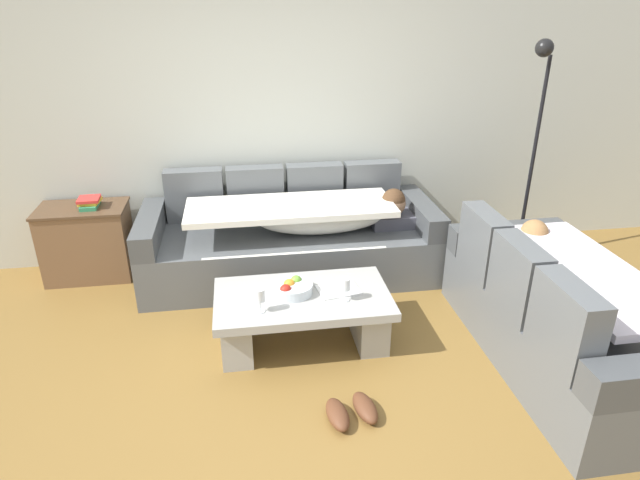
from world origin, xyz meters
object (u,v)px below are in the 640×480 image
(fruit_bowl, at_px, (292,288))
(wine_glass_near_right, at_px, (345,285))
(open_magazine, at_px, (339,290))
(book_stack_on_cabinet, at_px, (90,202))
(couch_near_window, at_px, (561,315))
(side_cabinet, at_px, (87,242))
(pair_of_shoes, at_px, (351,411))
(wine_glass_near_left, at_px, (260,296))
(couch_along_wall, at_px, (295,239))
(coffee_table, at_px, (303,313))
(floor_lamp, at_px, (533,144))

(fruit_bowl, xyz_separation_m, wine_glass_near_right, (0.34, -0.15, 0.08))
(open_magazine, bearing_deg, fruit_bowl, 167.55)
(fruit_bowl, distance_m, book_stack_on_cabinet, 2.00)
(fruit_bowl, xyz_separation_m, open_magazine, (0.32, -0.02, -0.04))
(couch_near_window, bearing_deg, wine_glass_near_right, 76.62)
(fruit_bowl, height_order, side_cabinet, side_cabinet)
(open_magazine, xyz_separation_m, side_cabinet, (-1.96, 1.25, -0.06))
(book_stack_on_cabinet, relative_size, pair_of_shoes, 0.69)
(wine_glass_near_right, height_order, open_magazine, wine_glass_near_right)
(fruit_bowl, relative_size, open_magazine, 1.00)
(wine_glass_near_left, height_order, wine_glass_near_right, same)
(couch_along_wall, distance_m, wine_glass_near_right, 1.19)
(coffee_table, relative_size, book_stack_on_cabinet, 5.38)
(couch_along_wall, bearing_deg, book_stack_on_cabinet, 172.58)
(couch_along_wall, height_order, floor_lamp, floor_lamp)
(coffee_table, height_order, wine_glass_near_right, wine_glass_near_right)
(couch_along_wall, relative_size, wine_glass_near_left, 14.95)
(coffee_table, xyz_separation_m, wine_glass_near_left, (-0.30, -0.17, 0.26))
(fruit_bowl, bearing_deg, open_magazine, -3.06)
(wine_glass_near_left, distance_m, wine_glass_near_right, 0.57)
(book_stack_on_cabinet, bearing_deg, couch_near_window, -27.50)
(fruit_bowl, xyz_separation_m, side_cabinet, (-1.63, 1.23, -0.10))
(wine_glass_near_right, xyz_separation_m, open_magazine, (-0.02, 0.13, -0.11))
(side_cabinet, distance_m, pair_of_shoes, 2.81)
(fruit_bowl, bearing_deg, floor_lamp, 22.80)
(open_magazine, bearing_deg, wine_glass_near_left, -170.19)
(coffee_table, relative_size, floor_lamp, 0.62)
(pair_of_shoes, bearing_deg, open_magazine, 84.98)
(coffee_table, bearing_deg, book_stack_on_cabinet, 142.00)
(wine_glass_near_right, relative_size, floor_lamp, 0.09)
(side_cabinet, bearing_deg, couch_along_wall, -7.25)
(coffee_table, xyz_separation_m, wine_glass_near_right, (0.27, -0.11, 0.26))
(couch_along_wall, relative_size, book_stack_on_cabinet, 11.13)
(coffee_table, bearing_deg, side_cabinet, 143.21)
(fruit_bowl, bearing_deg, couch_near_window, -15.57)
(wine_glass_near_left, distance_m, open_magazine, 0.59)
(open_magazine, bearing_deg, wine_glass_near_right, -91.93)
(wine_glass_near_right, bearing_deg, couch_along_wall, 100.20)
(wine_glass_near_right, distance_m, book_stack_on_cabinet, 2.35)
(side_cabinet, xyz_separation_m, pair_of_shoes, (1.88, -2.07, -0.28))
(book_stack_on_cabinet, relative_size, floor_lamp, 0.11)
(wine_glass_near_left, height_order, pair_of_shoes, wine_glass_near_left)
(couch_along_wall, relative_size, couch_near_window, 1.29)
(couch_along_wall, relative_size, wine_glass_near_right, 14.95)
(couch_along_wall, height_order, wine_glass_near_left, couch_along_wall)
(side_cabinet, relative_size, book_stack_on_cabinet, 3.23)
(couch_near_window, xyz_separation_m, floor_lamp, (0.41, 1.38, 0.78))
(open_magazine, bearing_deg, floor_lamp, 17.38)
(book_stack_on_cabinet, bearing_deg, couch_along_wall, -7.42)
(open_magazine, bearing_deg, pair_of_shoes, -104.41)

